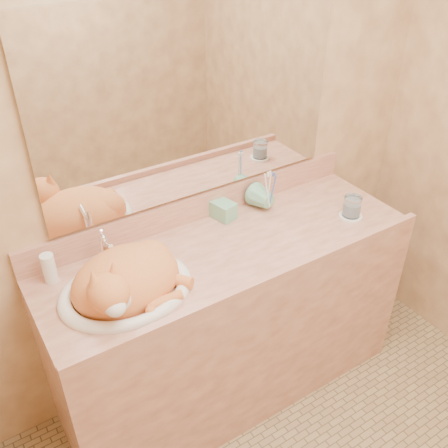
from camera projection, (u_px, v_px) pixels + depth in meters
wall_back at (195, 134)px, 2.03m from camera, size 2.40×0.02×2.50m
vanity_counter at (230, 321)px, 2.29m from camera, size 1.60×0.55×0.85m
mirror at (195, 102)px, 1.94m from camera, size 1.30×0.02×0.80m
sink_basin at (124, 275)px, 1.79m from camera, size 0.53×0.45×0.15m
faucet at (105, 249)px, 1.92m from camera, size 0.07×0.11×0.15m
cat at (125, 279)px, 1.79m from camera, size 0.45×0.38×0.23m
soap_dispenser at (232, 205)px, 2.17m from camera, size 0.10×0.10×0.17m
toothbrush_cup at (269, 203)px, 2.25m from camera, size 0.13×0.13×0.11m
toothbrushes at (270, 189)px, 2.21m from camera, size 0.03×0.03×0.21m
saucer at (350, 216)px, 2.25m from camera, size 0.11×0.11×0.01m
water_glass at (352, 206)px, 2.22m from camera, size 0.08×0.08×0.09m
lotion_bottle at (49, 268)px, 1.85m from camera, size 0.05×0.05×0.12m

